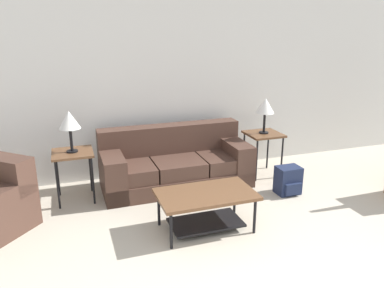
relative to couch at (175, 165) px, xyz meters
name	(u,v)px	position (x,y,z in m)	size (l,w,h in m)	color
wall_back	(174,87)	(0.16, 0.59, 1.00)	(9.09, 0.06, 2.60)	silver
couch	(175,165)	(0.00, 0.00, 0.00)	(2.05, 0.86, 0.82)	#4C3328
coffee_table	(206,202)	(-0.04, -1.30, 0.02)	(1.05, 0.62, 0.44)	brown
side_table_left	(73,158)	(-1.36, -0.05, 0.28)	(0.50, 0.49, 0.65)	brown
side_table_right	(263,138)	(1.36, -0.05, 0.28)	(0.50, 0.49, 0.65)	brown
table_lamp_left	(69,121)	(-1.36, -0.05, 0.75)	(0.27, 0.27, 0.52)	black
table_lamp_right	(265,107)	(1.36, -0.05, 0.75)	(0.27, 0.27, 0.52)	black
backpack	(288,181)	(1.35, -0.78, -0.12)	(0.31, 0.31, 0.38)	#1E2847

